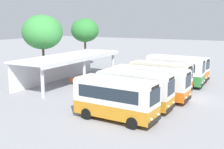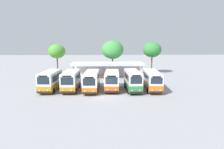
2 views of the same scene
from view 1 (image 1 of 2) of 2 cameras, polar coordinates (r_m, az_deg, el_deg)
name	(u,v)px [view 1 (image 1 of 2)]	position (r m, az deg, el deg)	size (l,w,h in m)	color
ground_plane	(192,98)	(29.62, 15.62, -4.63)	(180.00, 180.00, 0.00)	#939399
city_bus_nearest_orange	(116,98)	(22.02, 0.78, -4.63)	(2.63, 6.69, 3.25)	black
city_bus_second_in_row	(135,89)	(25.00, 4.58, -2.83)	(2.49, 6.67, 3.24)	black
city_bus_middle_cream	(150,82)	(28.09, 7.52, -1.49)	(2.51, 7.73, 3.13)	black
city_bus_fourth_amber	(160,76)	(31.29, 9.59, -0.26)	(2.68, 6.73, 3.18)	black
city_bus_fifth_blue	(175,71)	(34.32, 12.43, 0.75)	(2.40, 6.70, 3.36)	black
city_bus_far_end_green	(177,67)	(37.80, 12.80, 1.47)	(2.66, 8.03, 3.14)	black
terminal_canopy	(66,61)	(36.38, -9.10, 2.64)	(16.06, 5.16, 3.40)	silver
waiting_chair_end_by_column	(72,80)	(34.83, -7.93, -1.18)	(0.44, 0.44, 0.86)	slate
waiting_chair_second_from_end	(75,80)	(35.33, -7.31, -1.00)	(0.44, 0.44, 0.86)	slate
waiting_chair_middle_seat	(78,79)	(35.83, -6.73, -0.82)	(0.44, 0.44, 0.86)	slate
waiting_chair_fourth_seat	(81,78)	(36.36, -6.22, -0.64)	(0.44, 0.44, 0.86)	slate
waiting_chair_fifth_seat	(84,77)	(36.82, -5.52, -0.49)	(0.44, 0.44, 0.86)	slate
roadside_tree_behind_canopy	(42,32)	(40.28, -13.71, 8.20)	(5.47, 5.47, 8.43)	brown
roadside_tree_east_of_canopy	(85,30)	(48.07, -5.43, 8.76)	(4.59, 4.59, 8.04)	brown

